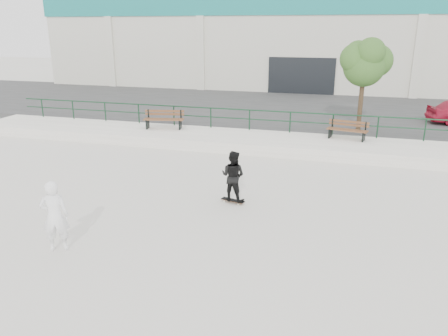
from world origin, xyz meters
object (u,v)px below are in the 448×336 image
(bench_left, at_px, (164,119))
(seated_skater, at_px, (55,216))
(tree, at_px, (365,61))
(standing_skater, at_px, (233,176))
(bench_right, at_px, (347,130))
(skateboard, at_px, (233,200))

(bench_left, height_order, seated_skater, seated_skater)
(tree, bearing_deg, seated_skater, -117.60)
(bench_left, distance_m, seated_skater, 11.72)
(tree, distance_m, standing_skater, 10.98)
(bench_right, height_order, standing_skater, standing_skater)
(seated_skater, bearing_deg, tree, -143.39)
(bench_right, bearing_deg, bench_left, -166.23)
(standing_skater, bearing_deg, seated_skater, 61.75)
(bench_left, relative_size, skateboard, 2.57)
(seated_skater, bearing_deg, standing_skater, -155.02)
(standing_skater, bearing_deg, tree, -100.67)
(skateboard, bearing_deg, bench_left, 142.25)
(bench_right, distance_m, standing_skater, 8.31)
(tree, xyz_separation_m, seated_skater, (-7.35, -14.05, -2.90))
(skateboard, xyz_separation_m, standing_skater, (0.00, 0.00, 0.84))
(skateboard, distance_m, seated_skater, 5.51)
(bench_left, relative_size, seated_skater, 1.12)
(skateboard, bearing_deg, bench_right, 81.34)
(tree, bearing_deg, skateboard, -111.65)
(bench_right, distance_m, tree, 3.72)
(bench_right, bearing_deg, seated_skater, -107.93)
(skateboard, bearing_deg, seated_skater, -114.04)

